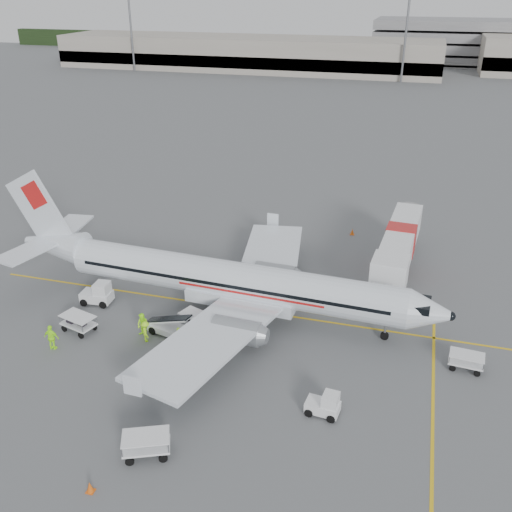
# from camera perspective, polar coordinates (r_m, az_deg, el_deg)

# --- Properties ---
(ground) EXTENTS (360.00, 360.00, 0.00)m
(ground) POSITION_cam_1_polar(r_m,az_deg,el_deg) (44.96, -0.71, -5.43)
(ground) COLOR #56595B
(stripe_lead) EXTENTS (44.00, 0.20, 0.01)m
(stripe_lead) POSITION_cam_1_polar(r_m,az_deg,el_deg) (44.96, -0.71, -5.43)
(stripe_lead) COLOR yellow
(stripe_lead) RESTS_ON ground
(stripe_cross) EXTENTS (0.20, 20.00, 0.01)m
(stripe_cross) POSITION_cam_1_polar(r_m,az_deg,el_deg) (37.13, 17.27, -14.48)
(stripe_cross) COLOR yellow
(stripe_cross) RESTS_ON ground
(terminal_west) EXTENTS (110.00, 22.00, 9.00)m
(terminal_west) POSITION_cam_1_polar(r_m,az_deg,el_deg) (175.48, -0.99, 19.62)
(terminal_west) COLOR gray
(terminal_west) RESTS_ON ground
(parking_garage) EXTENTS (62.00, 24.00, 14.00)m
(parking_garage) POSITION_cam_1_polar(r_m,az_deg,el_deg) (197.94, 21.34, 19.43)
(parking_garage) COLOR slate
(parking_garage) RESTS_ON ground
(treeline) EXTENTS (300.00, 3.00, 6.00)m
(treeline) POSITION_cam_1_polar(r_m,az_deg,el_deg) (213.05, 13.86, 19.62)
(treeline) COLOR black
(treeline) RESTS_ON ground
(mast_west) EXTENTS (3.20, 1.20, 22.00)m
(mast_west) POSITION_cam_1_polar(r_m,az_deg,el_deg) (175.23, -12.38, 21.21)
(mast_west) COLOR slate
(mast_west) RESTS_ON ground
(mast_center) EXTENTS (3.20, 1.20, 22.00)m
(mast_center) POSITION_cam_1_polar(r_m,az_deg,el_deg) (155.39, 14.74, 20.46)
(mast_center) COLOR slate
(mast_center) RESTS_ON ground
(aircraft) EXTENTS (36.01, 28.90, 9.56)m
(aircraft) POSITION_cam_1_polar(r_m,az_deg,el_deg) (42.51, -2.46, -0.07)
(aircraft) COLOR white
(aircraft) RESTS_ON ground
(jet_bridge) EXTENTS (4.25, 16.67, 4.33)m
(jet_bridge) POSITION_cam_1_polar(r_m,az_deg,el_deg) (51.29, 14.14, 0.62)
(jet_bridge) COLOR white
(jet_bridge) RESTS_ON ground
(belt_loader) EXTENTS (4.77, 2.67, 2.44)m
(belt_loader) POSITION_cam_1_polar(r_m,az_deg,el_deg) (41.88, -8.53, -6.35)
(belt_loader) COLOR white
(belt_loader) RESTS_ON ground
(tug_fore) EXTENTS (2.10, 1.34, 1.54)m
(tug_fore) POSITION_cam_1_polar(r_m,az_deg,el_deg) (35.06, 6.69, -14.42)
(tug_fore) COLOR white
(tug_fore) RESTS_ON ground
(tug_mid) EXTENTS (2.37, 1.89, 1.61)m
(tug_mid) POSITION_cam_1_polar(r_m,az_deg,el_deg) (37.60, -10.72, -11.50)
(tug_mid) COLOR white
(tug_mid) RESTS_ON ground
(tug_aft) EXTENTS (2.50, 1.55, 1.86)m
(tug_aft) POSITION_cam_1_polar(r_m,az_deg,el_deg) (47.20, -15.68, -3.56)
(tug_aft) COLOR white
(tug_aft) RESTS_ON ground
(cart_loaded_a) EXTENTS (2.80, 2.09, 1.30)m
(cart_loaded_a) POSITION_cam_1_polar(r_m,az_deg,el_deg) (44.11, -17.33, -6.43)
(cart_loaded_a) COLOR white
(cart_loaded_a) RESTS_ON ground
(cart_loaded_b) EXTENTS (2.76, 2.18, 1.26)m
(cart_loaded_b) POSITION_cam_1_polar(r_m,az_deg,el_deg) (42.62, -5.98, -6.51)
(cart_loaded_b) COLOR white
(cart_loaded_b) RESTS_ON ground
(cart_empty_a) EXTENTS (2.93, 2.39, 1.32)m
(cart_empty_a) POSITION_cam_1_polar(r_m,az_deg,el_deg) (33.02, -10.91, -18.08)
(cart_empty_a) COLOR white
(cart_empty_a) RESTS_ON ground
(cart_empty_b) EXTENTS (2.32, 1.51, 1.15)m
(cart_empty_b) POSITION_cam_1_polar(r_m,az_deg,el_deg) (40.84, 20.26, -9.86)
(cart_empty_b) COLOR white
(cart_empty_b) RESTS_ON ground
(cone_nose) EXTENTS (0.36, 0.36, 0.58)m
(cone_nose) POSITION_cam_1_polar(r_m,az_deg,el_deg) (41.89, 19.45, -9.23)
(cone_nose) COLOR #E05B12
(cone_nose) RESTS_ON ground
(cone_port) EXTENTS (0.42, 0.42, 0.68)m
(cone_port) POSITION_cam_1_polar(r_m,az_deg,el_deg) (58.84, 9.61, 2.43)
(cone_port) COLOR #E05B12
(cone_port) RESTS_ON ground
(cone_stbd) EXTENTS (0.41, 0.41, 0.67)m
(cone_stbd) POSITION_cam_1_polar(r_m,az_deg,el_deg) (32.08, -16.28, -21.27)
(cone_stbd) COLOR #E05B12
(cone_stbd) RESTS_ON ground
(crew_a) EXTENTS (0.72, 0.70, 1.66)m
(crew_a) POSITION_cam_1_polar(r_m,az_deg,el_deg) (40.51, -7.65, -8.16)
(crew_a) COLOR #9CE819
(crew_a) RESTS_ON ground
(crew_b) EXTENTS (1.06, 0.92, 1.85)m
(crew_b) POSITION_cam_1_polar(r_m,az_deg,el_deg) (42.21, -11.26, -6.79)
(crew_b) COLOR #9CE819
(crew_b) RESTS_ON ground
(crew_c) EXTENTS (1.10, 1.19, 1.61)m
(crew_c) POSITION_cam_1_polar(r_m,az_deg,el_deg) (41.68, -10.96, -7.42)
(crew_c) COLOR #9CE819
(crew_c) RESTS_ON ground
(crew_d) EXTENTS (1.14, 0.51, 1.92)m
(crew_d) POSITION_cam_1_polar(r_m,az_deg,el_deg) (42.47, -19.76, -7.68)
(crew_d) COLOR #9CE819
(crew_d) RESTS_ON ground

